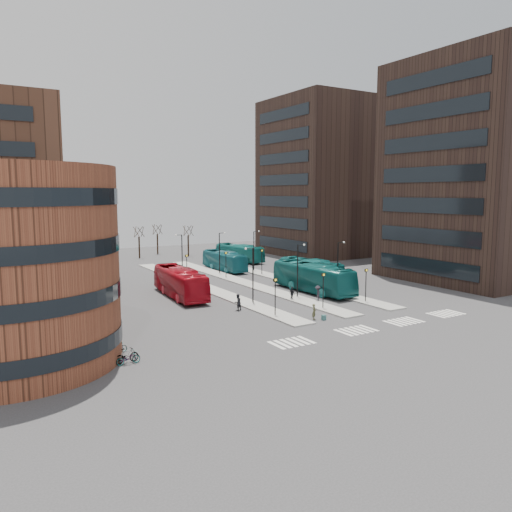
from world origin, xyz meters
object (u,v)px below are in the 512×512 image
teal_bus_c (311,270)px  teal_bus_d (239,253)px  teal_bus_a (313,277)px  suitcase (324,318)px  bicycle_mid (127,356)px  red_bus (180,282)px  teal_bus_b (224,261)px  commuter_c (318,293)px  traveller (314,312)px  commuter_a (238,302)px  bicycle_near (128,358)px  commuter_b (292,294)px  bicycle_far (117,348)px

teal_bus_c → teal_bus_d: (1.09, 22.25, -0.00)m
teal_bus_c → teal_bus_a: bearing=-128.8°
suitcase → bicycle_mid: size_ratio=0.27×
red_bus → teal_bus_b: 20.46m
suitcase → commuter_c: (4.65, 6.92, 0.65)m
traveller → commuter_a: (-4.50, 7.07, 0.09)m
teal_bus_a → bicycle_mid: size_ratio=7.14×
bicycle_near → commuter_c: bearing=-71.5°
commuter_a → commuter_b: (7.64, 1.08, -0.07)m
red_bus → commuter_a: 9.81m
teal_bus_b → teal_bus_d: bearing=47.7°
commuter_a → teal_bus_b: bearing=-128.9°
red_bus → teal_bus_b: size_ratio=1.13×
red_bus → teal_bus_a: teal_bus_a is taller
red_bus → teal_bus_c: 19.57m
teal_bus_d → commuter_b: (-10.52, -31.18, -0.75)m
commuter_c → bicycle_far: bearing=-36.9°
commuter_b → bicycle_far: bearing=112.3°
red_bus → commuter_a: size_ratio=7.17×
teal_bus_a → teal_bus_b: teal_bus_a is taller
commuter_c → bicycle_far: commuter_c is taller
traveller → commuter_c: 8.26m
commuter_b → bicycle_mid: size_ratio=0.88×
red_bus → bicycle_near: bearing=-117.2°
commuter_b → bicycle_far: commuter_b is taller
teal_bus_b → traveller: (-6.69, -31.72, -0.75)m
teal_bus_b → bicycle_mid: size_ratio=6.00×
teal_bus_b → commuter_c: teal_bus_b is taller
teal_bus_d → bicycle_far: size_ratio=7.03×
suitcase → bicycle_near: (-19.78, -2.63, 0.22)m
teal_bus_d → teal_bus_a: bearing=-109.8°
commuter_b → commuter_a: bearing=99.6°
red_bus → teal_bus_b: (13.69, 15.21, -0.20)m
teal_bus_a → suitcase: bearing=-124.5°
commuter_c → bicycle_mid: (-24.44, -9.21, -0.35)m
teal_bus_b → commuter_b: bearing=-98.3°
teal_bus_b → commuter_b: (-3.56, -23.58, -0.72)m
teal_bus_b → traveller: 32.43m
commuter_a → bicycle_near: 17.88m
teal_bus_b → bicycle_mid: teal_bus_b is taller
teal_bus_b → commuter_b: 23.86m
red_bus → bicycle_far: (-12.10, -16.76, -1.31)m
red_bus → bicycle_near: (-12.10, -19.77, -1.26)m
teal_bus_a → bicycle_mid: (-27.24, -13.75, -1.26)m
teal_bus_b → bicycle_mid: bearing=-126.4°
commuter_c → teal_bus_a: bearing=-173.5°
red_bus → traveller: size_ratio=8.04×
commuter_c → teal_bus_c: bearing=-175.7°
teal_bus_d → traveller: teal_bus_d is taller
suitcase → teal_bus_b: (6.00, 32.35, 1.27)m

